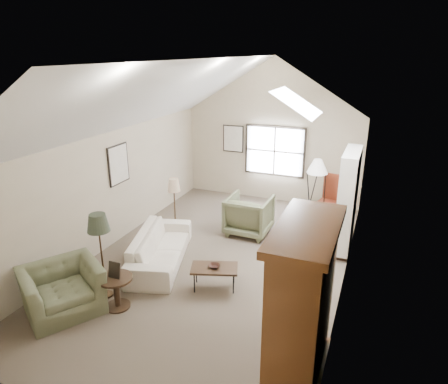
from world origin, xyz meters
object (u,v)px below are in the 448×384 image
at_px(armchair_near, 62,289).
at_px(armchair_far, 249,215).
at_px(armoire, 302,306).
at_px(sofa, 160,247).
at_px(coffee_table, 214,278).
at_px(side_table, 117,292).
at_px(side_chair, 328,198).

xyz_separation_m(armchair_near, armchair_far, (1.91, 4.01, 0.07)).
bearing_deg(armoire, armchair_near, -179.45).
relative_size(sofa, coffee_table, 2.73).
xyz_separation_m(armchair_near, side_table, (0.78, 0.40, -0.11)).
bearing_deg(coffee_table, armchair_far, 93.94).
height_order(armoire, armchair_far, armoire).
distance_m(armchair_near, side_chair, 6.51).
bearing_deg(armchair_near, coffee_table, -20.85).
distance_m(sofa, side_table, 1.60).
bearing_deg(armchair_far, armoire, 117.83).
bearing_deg(armchair_far, coffee_table, 94.85).
relative_size(sofa, side_table, 3.99).
bearing_deg(side_chair, armchair_near, -109.38).
bearing_deg(sofa, side_table, 166.66).
height_order(armchair_near, side_table, armchair_near).
distance_m(armchair_near, coffee_table, 2.60).
relative_size(armchair_far, coffee_table, 1.20).
relative_size(side_table, side_chair, 0.48).
relative_size(armchair_near, armchair_far, 1.20).
bearing_deg(side_table, armchair_near, -152.78).
distance_m(armchair_far, coffee_table, 2.48).
xyz_separation_m(armoire, armchair_near, (-3.92, -0.04, -0.71)).
bearing_deg(sofa, armchair_far, -48.39).
xyz_separation_m(armoire, side_table, (-3.15, 0.36, -0.81)).
xyz_separation_m(sofa, coffee_table, (1.40, -0.46, -0.12)).
bearing_deg(side_chair, armoire, -72.36).
height_order(armoire, side_table, armoire).
distance_m(sofa, side_chair, 4.49).
bearing_deg(side_chair, coffee_table, -96.80).
relative_size(sofa, side_chair, 1.92).
bearing_deg(armoire, side_chair, 94.24).
xyz_separation_m(sofa, armchair_near, (-0.68, -2.00, 0.06)).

